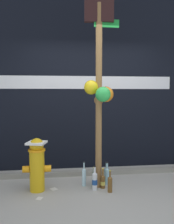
# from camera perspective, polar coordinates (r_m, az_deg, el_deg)

# --- Properties ---
(ground_plane) EXTENTS (14.00, 14.00, 0.00)m
(ground_plane) POSITION_cam_1_polar(r_m,az_deg,el_deg) (3.61, 4.58, -19.79)
(ground_plane) COLOR #9E9B93
(building_wall) EXTENTS (10.00, 0.21, 3.85)m
(building_wall) POSITION_cam_1_polar(r_m,az_deg,el_deg) (4.94, 0.75, 9.57)
(building_wall) COLOR black
(building_wall) RESTS_ON ground_plane
(curb_strip) EXTENTS (8.00, 0.12, 0.08)m
(curb_strip) POSITION_cam_1_polar(r_m,az_deg,el_deg) (4.61, 1.70, -13.77)
(curb_strip) COLOR gray
(curb_strip) RESTS_ON ground_plane
(memorial_post) EXTENTS (0.54, 0.50, 2.90)m
(memorial_post) POSITION_cam_1_polar(r_m,az_deg,el_deg) (3.78, 2.93, 7.18)
(memorial_post) COLOR olive
(memorial_post) RESTS_ON ground_plane
(fire_hydrant) EXTENTS (0.42, 0.33, 0.80)m
(fire_hydrant) POSITION_cam_1_polar(r_m,az_deg,el_deg) (3.87, -11.47, -11.52)
(fire_hydrant) COLOR gold
(fire_hydrant) RESTS_ON ground_plane
(bottle_0) EXTENTS (0.07, 0.07, 0.39)m
(bottle_0) POSITION_cam_1_polar(r_m,az_deg,el_deg) (4.07, -0.69, -14.61)
(bottle_0) COLOR #B2DBEA
(bottle_0) RESTS_ON ground_plane
(bottle_1) EXTENTS (0.07, 0.07, 0.33)m
(bottle_1) POSITION_cam_1_polar(r_m,az_deg,el_deg) (3.85, 5.31, -16.09)
(bottle_1) COLOR brown
(bottle_1) RESTS_ON ground_plane
(bottle_2) EXTENTS (0.07, 0.07, 0.29)m
(bottle_2) POSITION_cam_1_polar(r_m,az_deg,el_deg) (4.10, 1.66, -14.92)
(bottle_2) COLOR #337038
(bottle_2) RESTS_ON ground_plane
(bottle_3) EXTENTS (0.07, 0.07, 0.31)m
(bottle_3) POSITION_cam_1_polar(r_m,az_deg,el_deg) (4.00, 3.67, -15.63)
(bottle_3) COLOR brown
(bottle_3) RESTS_ON ground_plane
(bottle_4) EXTENTS (0.08, 0.08, 0.37)m
(bottle_4) POSITION_cam_1_polar(r_m,az_deg,el_deg) (4.14, 4.57, -14.26)
(bottle_4) COLOR #93CCE0
(bottle_4) RESTS_ON ground_plane
(bottle_5) EXTENTS (0.08, 0.08, 0.37)m
(bottle_5) POSITION_cam_1_polar(r_m,az_deg,el_deg) (3.91, 1.79, -15.50)
(bottle_5) COLOR silver
(bottle_5) RESTS_ON ground_plane
(litter_0) EXTENTS (0.11, 0.12, 0.01)m
(litter_0) POSITION_cam_1_polar(r_m,az_deg,el_deg) (3.74, -10.92, -18.95)
(litter_0) COLOR silver
(litter_0) RESTS_ON ground_plane
(litter_2) EXTENTS (0.13, 0.14, 0.01)m
(litter_2) POSITION_cam_1_polar(r_m,az_deg,el_deg) (4.02, -7.66, -17.17)
(litter_2) COLOR silver
(litter_2) RESTS_ON ground_plane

